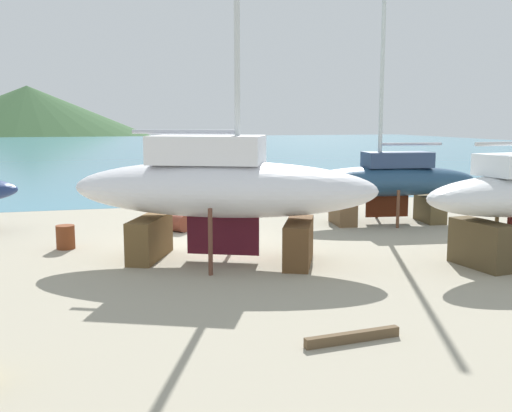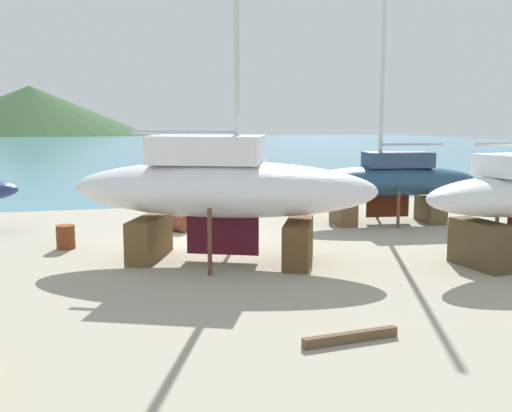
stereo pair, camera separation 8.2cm
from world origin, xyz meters
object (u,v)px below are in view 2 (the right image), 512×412
Objects in this scene: sailboat_large_starboard at (389,181)px; barrel_ochre at (66,237)px; barrel_rust_near at (176,223)px; sailboat_far_slipway at (221,188)px.

sailboat_large_starboard is 12.25m from barrel_ochre.
sailboat_large_starboard reaches higher than barrel_rust_near.
sailboat_large_starboard is at bearing -2.74° from barrel_rust_near.
sailboat_large_starboard is 14.45× the size of barrel_ochre.
barrel_rust_near is (-8.32, 0.40, -1.35)m from sailboat_large_starboard.
sailboat_far_slipway reaches higher than barrel_rust_near.
sailboat_large_starboard is 11.80× the size of barrel_rust_near.
sailboat_far_slipway is at bearing -33.05° from barrel_ochre.
barrel_ochre is at bearing -150.95° from barrel_rust_near.
sailboat_far_slipway is 5.57m from barrel_ochre.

